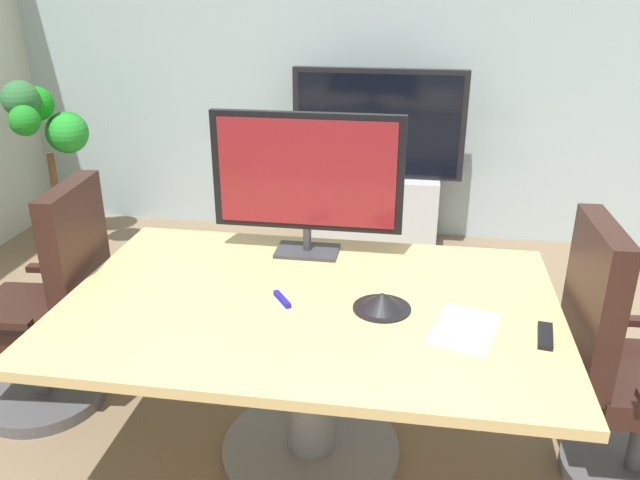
{
  "coord_description": "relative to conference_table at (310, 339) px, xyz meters",
  "views": [
    {
      "loc": [
        0.33,
        -1.85,
        1.89
      ],
      "look_at": [
        -0.06,
        0.55,
        0.88
      ],
      "focal_mm": 35.68,
      "sensor_mm": 36.0,
      "label": 1
    }
  ],
  "objects": [
    {
      "name": "wall_back_glass_partition",
      "position": [
        0.06,
        2.62,
        0.93
      ],
      "size": [
        5.61,
        0.1,
        2.97
      ],
      "primitive_type": "cube",
      "color": "#9EB2B7",
      "rests_on": "ground"
    },
    {
      "name": "conference_table",
      "position": [
        0.0,
        0.0,
        0.0
      ],
      "size": [
        1.9,
        1.26,
        0.73
      ],
      "color": "tan",
      "rests_on": "ground"
    },
    {
      "name": "office_chair_left",
      "position": [
        -1.22,
        0.14,
        -0.09
      ],
      "size": [
        0.61,
        0.59,
        1.09
      ],
      "rotation": [
        0.0,
        0.0,
        -1.49
      ],
      "color": "#4C4C51",
      "rests_on": "ground"
    },
    {
      "name": "office_chair_right",
      "position": [
        1.22,
        0.04,
        -0.09
      ],
      "size": [
        0.6,
        0.58,
        1.09
      ],
      "rotation": [
        0.0,
        0.0,
        1.6
      ],
      "color": "#4C4C51",
      "rests_on": "ground"
    },
    {
      "name": "tv_monitor",
      "position": [
        -0.09,
        0.46,
        0.54
      ],
      "size": [
        0.84,
        0.18,
        0.64
      ],
      "color": "#333338",
      "rests_on": "conference_table"
    },
    {
      "name": "wall_display_unit",
      "position": [
        0.09,
        2.27,
        -0.11
      ],
      "size": [
        1.2,
        0.36,
        1.31
      ],
      "color": "#B7BABC",
      "rests_on": "ground"
    },
    {
      "name": "potted_plant",
      "position": [
        -2.17,
        1.87,
        0.17
      ],
      "size": [
        0.57,
        0.68,
        1.24
      ],
      "color": "brown",
      "rests_on": "ground"
    },
    {
      "name": "conference_phone",
      "position": [
        0.28,
        -0.03,
        0.21
      ],
      "size": [
        0.22,
        0.22,
        0.07
      ],
      "color": "black",
      "rests_on": "conference_table"
    },
    {
      "name": "remote_control",
      "position": [
        0.85,
        -0.14,
        0.19
      ],
      "size": [
        0.07,
        0.18,
        0.02
      ],
      "primitive_type": "cube",
      "rotation": [
        0.0,
        0.0,
        -0.15
      ],
      "color": "black",
      "rests_on": "conference_table"
    },
    {
      "name": "whiteboard_marker",
      "position": [
        -0.1,
        -0.03,
        0.19
      ],
      "size": [
        0.09,
        0.12,
        0.02
      ],
      "primitive_type": "cube",
      "rotation": [
        0.0,
        0.0,
        -0.96
      ],
      "color": "#1919A5",
      "rests_on": "conference_table"
    },
    {
      "name": "paper_notepad",
      "position": [
        0.58,
        -0.13,
        0.18
      ],
      "size": [
        0.29,
        0.35,
        0.01
      ],
      "primitive_type": "cube",
      "rotation": [
        0.0,
        0.0,
        -0.29
      ],
      "color": "white",
      "rests_on": "conference_table"
    }
  ]
}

